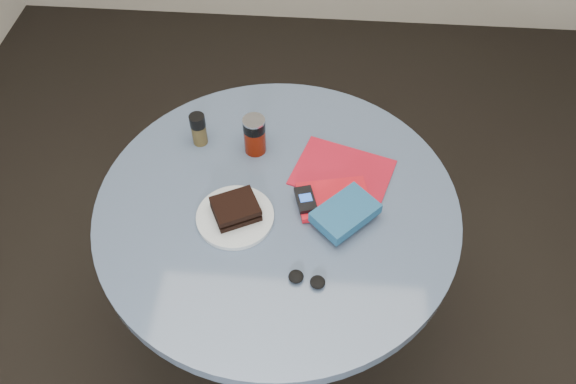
# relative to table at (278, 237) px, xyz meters

# --- Properties ---
(ground) EXTENTS (4.00, 4.00, 0.00)m
(ground) POSITION_rel_table_xyz_m (0.00, 0.00, -0.59)
(ground) COLOR black
(ground) RESTS_ON ground
(table) EXTENTS (1.00, 1.00, 0.75)m
(table) POSITION_rel_table_xyz_m (0.00, 0.00, 0.00)
(table) COLOR black
(table) RESTS_ON ground
(plate) EXTENTS (0.26, 0.26, 0.01)m
(plate) POSITION_rel_table_xyz_m (-0.11, -0.06, 0.17)
(plate) COLOR silver
(plate) RESTS_ON table
(sandwich) EXTENTS (0.15, 0.14, 0.04)m
(sandwich) POSITION_rel_table_xyz_m (-0.10, -0.05, 0.20)
(sandwich) COLOR black
(sandwich) RESTS_ON plate
(soda_can) EXTENTS (0.08, 0.08, 0.12)m
(soda_can) POSITION_rel_table_xyz_m (-0.08, 0.19, 0.22)
(soda_can) COLOR #651405
(soda_can) RESTS_ON table
(pepper_grinder) EXTENTS (0.06, 0.06, 0.10)m
(pepper_grinder) POSITION_rel_table_xyz_m (-0.25, 0.21, 0.22)
(pepper_grinder) COLOR #44391D
(pepper_grinder) RESTS_ON table
(magazine) EXTENTS (0.32, 0.27, 0.00)m
(magazine) POSITION_rel_table_xyz_m (0.18, 0.12, 0.17)
(magazine) COLOR maroon
(magazine) RESTS_ON table
(red_book) EXTENTS (0.22, 0.17, 0.02)m
(red_book) POSITION_rel_table_xyz_m (0.15, 0.02, 0.18)
(red_book) COLOR #B20E1A
(red_book) RESTS_ON magazine
(novel) EXTENTS (0.19, 0.19, 0.03)m
(novel) POSITION_rel_table_xyz_m (0.18, -0.05, 0.20)
(novel) COLOR navy
(novel) RESTS_ON red_book
(mp3_player) EXTENTS (0.07, 0.09, 0.02)m
(mp3_player) POSITION_rel_table_xyz_m (0.08, -0.00, 0.19)
(mp3_player) COLOR black
(mp3_player) RESTS_ON red_book
(headphones) EXTENTS (0.10, 0.06, 0.02)m
(headphones) POSITION_rel_table_xyz_m (0.09, -0.24, 0.17)
(headphones) COLOR black
(headphones) RESTS_ON table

